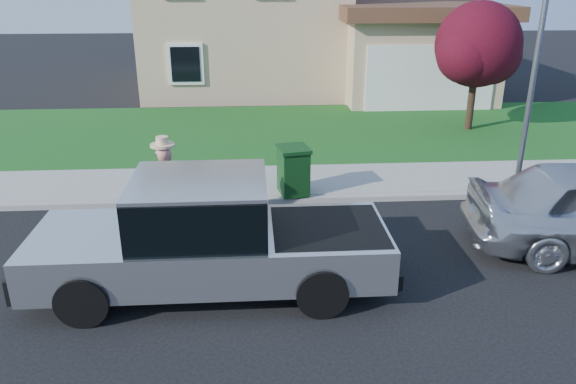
% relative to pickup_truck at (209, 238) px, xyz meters
% --- Properties ---
extents(ground, '(80.00, 80.00, 0.00)m').
position_rel_pickup_truck_xyz_m(ground, '(0.53, 0.58, -0.87)').
color(ground, black).
rests_on(ground, ground).
extents(curb, '(40.00, 0.20, 0.12)m').
position_rel_pickup_truck_xyz_m(curb, '(1.53, 3.48, -0.81)').
color(curb, gray).
rests_on(curb, ground).
extents(sidewalk, '(40.00, 2.00, 0.15)m').
position_rel_pickup_truck_xyz_m(sidewalk, '(1.53, 4.58, -0.80)').
color(sidewalk, gray).
rests_on(sidewalk, ground).
extents(lawn, '(40.00, 7.00, 0.10)m').
position_rel_pickup_truck_xyz_m(lawn, '(1.53, 9.08, -0.82)').
color(lawn, '#154A18').
rests_on(lawn, ground).
extents(house, '(14.00, 11.30, 6.85)m').
position_rel_pickup_truck_xyz_m(house, '(1.84, 16.97, 2.30)').
color(house, tan).
rests_on(house, ground).
extents(pickup_truck, '(5.70, 2.19, 1.87)m').
position_rel_pickup_truck_xyz_m(pickup_truck, '(0.00, 0.00, 0.00)').
color(pickup_truck, black).
rests_on(pickup_truck, ground).
extents(woman, '(0.66, 0.46, 1.90)m').
position_rel_pickup_truck_xyz_m(woman, '(-0.97, 2.25, 0.03)').
color(woman, '#E58D7D').
rests_on(woman, ground).
extents(ornamental_tree, '(2.84, 2.56, 3.90)m').
position_rel_pickup_truck_xyz_m(ornamental_tree, '(7.60, 8.96, 1.72)').
color(ornamental_tree, black).
rests_on(ornamental_tree, lawn).
extents(trash_bin, '(0.78, 0.85, 1.06)m').
position_rel_pickup_truck_xyz_m(trash_bin, '(1.59, 3.68, -0.18)').
color(trash_bin, '#0F3713').
rests_on(trash_bin, sidewalk).
extents(street_lamp, '(0.31, 0.62, 4.71)m').
position_rel_pickup_truck_xyz_m(street_lamp, '(6.15, 2.53, 1.82)').
color(street_lamp, slate).
rests_on(street_lamp, ground).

